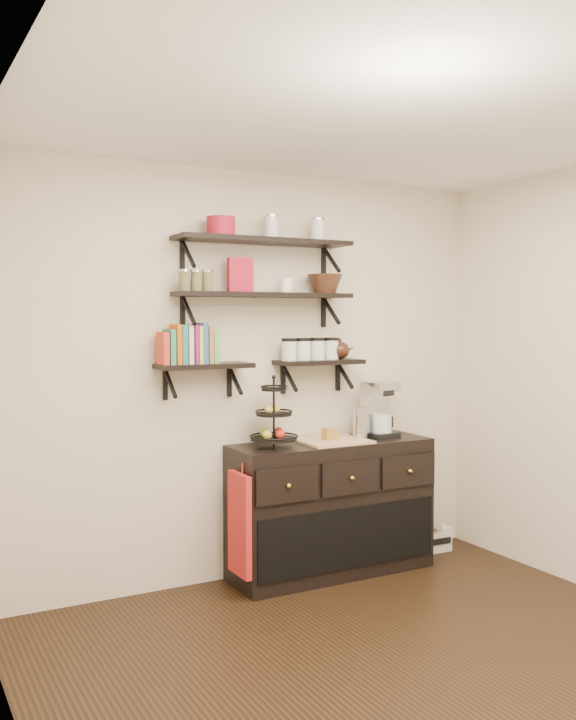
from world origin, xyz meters
The scene contains 22 objects.
floor centered at (0.00, 0.00, 0.00)m, with size 3.50×3.50×0.00m, color black.
ceiling centered at (0.00, 0.00, 2.70)m, with size 3.50×3.50×0.02m, color white.
back_wall centered at (0.00, 1.75, 1.35)m, with size 3.50×0.02×2.70m, color beige.
left_wall centered at (-1.75, 0.00, 1.35)m, with size 0.02×3.50×2.70m, color beige.
shelf_top centered at (0.00, 1.62, 2.23)m, with size 1.20×0.27×0.23m.
shelf_mid centered at (0.00, 1.62, 1.88)m, with size 1.20×0.27×0.23m.
shelf_low_left centered at (-0.42, 1.63, 1.43)m, with size 0.60×0.25×0.23m.
shelf_low_right centered at (0.42, 1.63, 1.43)m, with size 0.60×0.25×0.23m.
cookbooks centered at (-0.51, 1.63, 1.56)m, with size 0.36×0.15×0.26m.
glass_canisters centered at (0.36, 1.63, 1.51)m, with size 0.43×0.10×0.13m.
sideboard centered at (0.45, 1.51, 0.45)m, with size 1.40×0.50×0.92m.
fruit_stand centered at (0.02, 1.52, 1.05)m, with size 0.30×0.30×0.45m.
candle centered at (0.44, 1.51, 0.96)m, with size 0.08×0.08×0.08m, color #9D6424.
coffee_maker centered at (0.85, 1.54, 1.09)m, with size 0.24×0.23×0.39m.
thermal_carafe centered at (0.68, 1.49, 1.01)m, with size 0.11×0.11×0.22m, color silver.
apron centered at (-0.28, 1.41, 0.46)m, with size 0.04×0.27×0.64m, color #A41125.
radio centered at (1.33, 1.58, 0.10)m, with size 0.34×0.23×0.20m.
recipe_box centered at (-0.17, 1.61, 2.01)m, with size 0.16×0.06×0.22m, color #A6122A.
walnut_bowl centered at (0.46, 1.61, 1.96)m, with size 0.24×0.24×0.13m, color black, non-canonical shape.
ramekins centered at (0.16, 1.61, 1.95)m, with size 0.09×0.09×0.10m, color white.
teapot centered at (0.59, 1.63, 1.52)m, with size 0.19×0.14×0.14m, color #341A0F, non-canonical shape.
red_pot centered at (-0.31, 1.61, 2.31)m, with size 0.18×0.18×0.12m, color #A6122A.
Camera 1 is at (-2.23, -2.83, 1.75)m, focal length 38.00 mm.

